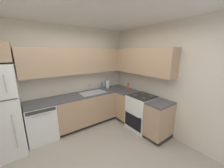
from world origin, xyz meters
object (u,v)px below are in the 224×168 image
object	(u,v)px
soap_bottle	(102,86)
oil_bottle	(128,88)
oven_range	(142,112)
dishwasher	(41,122)
paper_towel_roll	(108,84)

from	to	relation	value
soap_bottle	oil_bottle	world-z (taller)	oil_bottle
oven_range	soap_bottle	xyz separation A→B (m)	(-0.48, 1.21, 0.53)
dishwasher	oil_bottle	distance (m)	2.33
paper_towel_roll	oil_bottle	bearing A→B (deg)	-68.33
soap_bottle	oven_range	bearing A→B (deg)	-68.44
oven_range	paper_towel_roll	size ratio (longest dim) A/B	3.43
soap_bottle	oil_bottle	size ratio (longest dim) A/B	0.86
paper_towel_roll	oil_bottle	size ratio (longest dim) A/B	1.23
oven_range	dishwasher	bearing A→B (deg)	155.04
dishwasher	soap_bottle	bearing A→B (deg)	5.94
soap_bottle	paper_towel_roll	distance (m)	0.20
oven_range	oil_bottle	size ratio (longest dim) A/B	4.24
soap_bottle	paper_towel_roll	xyz separation A→B (m)	(0.20, -0.02, 0.03)
oven_range	soap_bottle	distance (m)	1.41
dishwasher	oven_range	size ratio (longest dim) A/B	0.82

